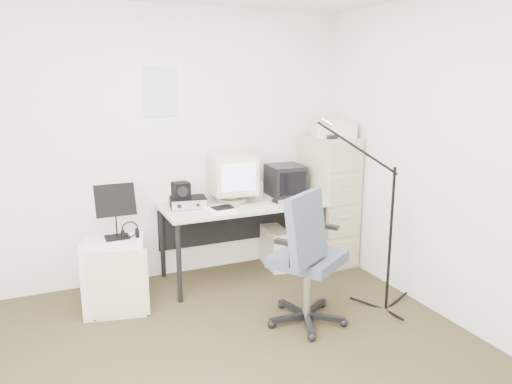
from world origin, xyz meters
name	(u,v)px	position (x,y,z in m)	size (l,w,h in m)	color
floor	(237,371)	(0.00, 0.00, -0.01)	(3.60, 3.60, 0.01)	#2E2A19
wall_back	(164,146)	(0.00, 1.80, 1.25)	(3.60, 0.02, 2.50)	silver
wall_front	(472,314)	(0.00, -1.80, 1.25)	(3.60, 0.02, 2.50)	silver
wall_right	(462,164)	(1.80, 0.00, 1.25)	(0.02, 3.60, 2.50)	silver
wall_calendar	(160,91)	(-0.02, 1.79, 1.75)	(0.30, 0.02, 0.44)	white
filing_cabinet	(328,200)	(1.58, 1.48, 0.65)	(0.40, 0.60, 1.30)	#B7A48E
printer	(334,129)	(1.58, 1.42, 1.38)	(0.40, 0.27, 0.15)	beige
desk	(243,240)	(0.63, 1.45, 0.36)	(1.50, 0.70, 0.73)	beige
crt_monitor	(232,178)	(0.57, 1.55, 0.95)	(0.40, 0.42, 0.44)	beige
crt_tv	(285,180)	(1.14, 1.57, 0.88)	(0.33, 0.35, 0.30)	black
desk_speaker	(257,189)	(0.84, 1.59, 0.81)	(0.09, 0.09, 0.16)	beige
keyboard	(254,207)	(0.65, 1.22, 0.74)	(0.42, 0.15, 0.02)	beige
mouse	(275,202)	(0.90, 1.32, 0.74)	(0.06, 0.10, 0.03)	black
radio_receiver	(188,202)	(0.12, 1.50, 0.78)	(0.32, 0.23, 0.09)	black
radio_speaker	(181,190)	(0.07, 1.51, 0.89)	(0.14, 0.13, 0.14)	black
papers	(218,210)	(0.33, 1.28, 0.74)	(0.22, 0.30, 0.02)	white
pc_tower	(276,248)	(1.03, 1.55, 0.20)	(0.19, 0.42, 0.40)	beige
office_chair	(308,256)	(0.74, 0.40, 0.55)	(0.63, 0.63, 1.09)	#404752
side_cart	(115,275)	(-0.59, 1.22, 0.30)	(0.48, 0.39, 0.60)	beige
music_stand	(115,211)	(-0.55, 1.26, 0.83)	(0.31, 0.17, 0.46)	black
headphones	(130,233)	(-0.45, 1.22, 0.65)	(0.15, 0.15, 0.03)	black
mic_stand	(392,218)	(1.46, 0.34, 0.78)	(0.02, 0.02, 1.57)	black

